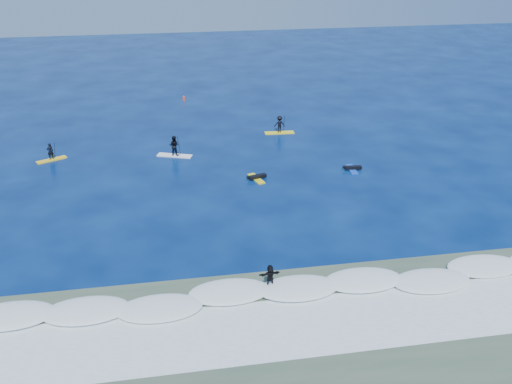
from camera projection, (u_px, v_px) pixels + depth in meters
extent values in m
plane|color=#031340|center=(253.00, 215.00, 41.92)|extent=(160.00, 160.00, 0.00)
cube|color=#3A4F3D|center=(298.00, 339.00, 29.43)|extent=(90.00, 13.00, 0.01)
cube|color=white|center=(282.00, 294.00, 33.00)|extent=(40.00, 6.00, 0.30)
cube|color=silver|center=(294.00, 327.00, 30.33)|extent=(34.00, 5.00, 0.02)
cube|color=yellow|center=(52.00, 160.00, 51.73)|extent=(2.68, 1.81, 0.09)
imported|color=black|center=(50.00, 151.00, 51.38)|extent=(0.67, 0.58, 1.54)
cylinder|color=black|center=(55.00, 151.00, 51.63)|extent=(0.32, 0.57, 1.79)
cube|color=black|center=(56.00, 160.00, 51.99)|extent=(0.11, 0.03, 0.27)
cube|color=white|center=(175.00, 155.00, 52.67)|extent=(3.31, 1.88, 0.11)
imported|color=black|center=(174.00, 146.00, 52.25)|extent=(1.09, 0.97, 1.86)
cylinder|color=black|center=(179.00, 147.00, 52.20)|extent=(0.30, 0.71, 2.16)
cube|color=black|center=(180.00, 157.00, 52.64)|extent=(0.13, 0.03, 0.32)
cube|color=yellow|center=(279.00, 133.00, 58.47)|extent=(3.04, 0.91, 0.10)
imported|color=black|center=(280.00, 124.00, 58.08)|extent=(1.15, 0.70, 1.73)
cylinder|color=black|center=(284.00, 125.00, 58.15)|extent=(0.08, 0.69, 2.02)
cube|color=black|center=(284.00, 133.00, 58.56)|extent=(0.12, 0.03, 0.30)
cube|color=yellow|center=(256.00, 179.00, 47.88)|extent=(1.19, 2.34, 0.11)
cube|color=black|center=(257.00, 176.00, 47.84)|extent=(1.61, 0.82, 0.26)
sphere|color=black|center=(248.00, 177.00, 47.45)|extent=(0.26, 0.26, 0.26)
cube|color=blue|center=(352.00, 169.00, 49.69)|extent=(0.73, 2.19, 0.10)
cube|color=black|center=(353.00, 167.00, 49.63)|extent=(1.51, 0.50, 0.25)
sphere|color=black|center=(344.00, 167.00, 49.51)|extent=(0.25, 0.25, 0.25)
cube|color=white|center=(270.00, 286.00, 33.38)|extent=(2.09, 0.79, 0.11)
imported|color=black|center=(270.00, 275.00, 33.07)|extent=(1.31, 0.55, 1.37)
cylinder|color=#FC3E16|center=(184.00, 99.00, 69.16)|extent=(0.29, 0.29, 0.46)
cone|color=#FC3E16|center=(184.00, 96.00, 69.01)|extent=(0.21, 0.21, 0.23)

